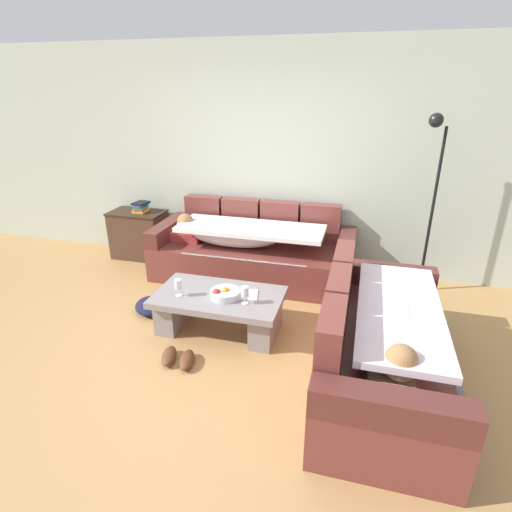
{
  "coord_description": "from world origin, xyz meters",
  "views": [
    {
      "loc": [
        1.19,
        -2.79,
        2.19
      ],
      "look_at": [
        0.16,
        1.0,
        0.55
      ],
      "focal_mm": 28.66,
      "sensor_mm": 36.0,
      "label": 1
    }
  ],
  "objects_px": {
    "couch_along_wall": "(250,251)",
    "wine_glass_near_right": "(245,292)",
    "fruit_bowl": "(225,293)",
    "pair_of_shoes": "(178,358)",
    "side_cabinet": "(139,234)",
    "open_magazine": "(243,294)",
    "floor_lamp": "(430,196)",
    "book_stack_on_cabinet": "(141,207)",
    "crumpled_garment": "(151,306)",
    "wine_glass_near_left": "(178,285)",
    "couch_near_window": "(381,346)",
    "coffee_table": "(219,308)"
  },
  "relations": [
    {
      "from": "fruit_bowl",
      "to": "pair_of_shoes",
      "type": "distance_m",
      "value": 0.71
    },
    {
      "from": "crumpled_garment",
      "to": "wine_glass_near_right",
      "type": "bearing_deg",
      "value": -12.17
    },
    {
      "from": "couch_along_wall",
      "to": "book_stack_on_cabinet",
      "type": "height_order",
      "value": "couch_along_wall"
    },
    {
      "from": "side_cabinet",
      "to": "pair_of_shoes",
      "type": "relative_size",
      "value": 2.02
    },
    {
      "from": "couch_near_window",
      "to": "couch_along_wall",
      "type": "bearing_deg",
      "value": 43.34
    },
    {
      "from": "floor_lamp",
      "to": "wine_glass_near_right",
      "type": "bearing_deg",
      "value": -138.09
    },
    {
      "from": "couch_along_wall",
      "to": "wine_glass_near_right",
      "type": "distance_m",
      "value": 1.38
    },
    {
      "from": "open_magazine",
      "to": "floor_lamp",
      "type": "xyz_separation_m",
      "value": [
        1.67,
        1.29,
        0.73
      ]
    },
    {
      "from": "fruit_bowl",
      "to": "wine_glass_near_left",
      "type": "distance_m",
      "value": 0.44
    },
    {
      "from": "coffee_table",
      "to": "floor_lamp",
      "type": "bearing_deg",
      "value": 35.27
    },
    {
      "from": "couch_near_window",
      "to": "wine_glass_near_left",
      "type": "distance_m",
      "value": 1.84
    },
    {
      "from": "couch_near_window",
      "to": "crumpled_garment",
      "type": "relative_size",
      "value": 4.99
    },
    {
      "from": "wine_glass_near_left",
      "to": "couch_along_wall",
      "type": "bearing_deg",
      "value": 77.53
    },
    {
      "from": "couch_near_window",
      "to": "side_cabinet",
      "type": "distance_m",
      "value": 3.65
    },
    {
      "from": "fruit_bowl",
      "to": "side_cabinet",
      "type": "height_order",
      "value": "side_cabinet"
    },
    {
      "from": "wine_glass_near_left",
      "to": "book_stack_on_cabinet",
      "type": "bearing_deg",
      "value": 128.7
    },
    {
      "from": "fruit_bowl",
      "to": "pair_of_shoes",
      "type": "xyz_separation_m",
      "value": [
        -0.24,
        -0.55,
        -0.37
      ]
    },
    {
      "from": "fruit_bowl",
      "to": "open_magazine",
      "type": "distance_m",
      "value": 0.17
    },
    {
      "from": "couch_near_window",
      "to": "floor_lamp",
      "type": "height_order",
      "value": "floor_lamp"
    },
    {
      "from": "wine_glass_near_left",
      "to": "book_stack_on_cabinet",
      "type": "xyz_separation_m",
      "value": [
        -1.27,
        1.58,
        0.21
      ]
    },
    {
      "from": "wine_glass_near_right",
      "to": "floor_lamp",
      "type": "bearing_deg",
      "value": 41.91
    },
    {
      "from": "coffee_table",
      "to": "pair_of_shoes",
      "type": "distance_m",
      "value": 0.64
    },
    {
      "from": "couch_near_window",
      "to": "wine_glass_near_left",
      "type": "xyz_separation_m",
      "value": [
        -1.82,
        0.26,
        0.16
      ]
    },
    {
      "from": "couch_along_wall",
      "to": "wine_glass_near_left",
      "type": "bearing_deg",
      "value": -102.47
    },
    {
      "from": "side_cabinet",
      "to": "fruit_bowl",
      "type": "bearing_deg",
      "value": -40.31
    },
    {
      "from": "book_stack_on_cabinet",
      "to": "floor_lamp",
      "type": "bearing_deg",
      "value": -1.97
    },
    {
      "from": "pair_of_shoes",
      "to": "open_magazine",
      "type": "bearing_deg",
      "value": 58.53
    },
    {
      "from": "crumpled_garment",
      "to": "couch_near_window",
      "type": "bearing_deg",
      "value": -12.83
    },
    {
      "from": "coffee_table",
      "to": "wine_glass_near_left",
      "type": "bearing_deg",
      "value": -160.51
    },
    {
      "from": "book_stack_on_cabinet",
      "to": "pair_of_shoes",
      "type": "height_order",
      "value": "book_stack_on_cabinet"
    },
    {
      "from": "side_cabinet",
      "to": "book_stack_on_cabinet",
      "type": "distance_m",
      "value": 0.39
    },
    {
      "from": "coffee_table",
      "to": "fruit_bowl",
      "type": "bearing_deg",
      "value": -26.49
    },
    {
      "from": "wine_glass_near_right",
      "to": "open_magazine",
      "type": "bearing_deg",
      "value": 114.16
    },
    {
      "from": "side_cabinet",
      "to": "crumpled_garment",
      "type": "height_order",
      "value": "side_cabinet"
    },
    {
      "from": "coffee_table",
      "to": "open_magazine",
      "type": "xyz_separation_m",
      "value": [
        0.22,
        0.05,
        0.15
      ]
    },
    {
      "from": "fruit_bowl",
      "to": "pair_of_shoes",
      "type": "height_order",
      "value": "fruit_bowl"
    },
    {
      "from": "couch_near_window",
      "to": "wine_glass_near_right",
      "type": "distance_m",
      "value": 1.23
    },
    {
      "from": "fruit_bowl",
      "to": "open_magazine",
      "type": "height_order",
      "value": "fruit_bowl"
    },
    {
      "from": "wine_glass_near_right",
      "to": "pair_of_shoes",
      "type": "height_order",
      "value": "wine_glass_near_right"
    },
    {
      "from": "couch_along_wall",
      "to": "crumpled_garment",
      "type": "height_order",
      "value": "couch_along_wall"
    },
    {
      "from": "floor_lamp",
      "to": "fruit_bowl",
      "type": "bearing_deg",
      "value": -142.84
    },
    {
      "from": "coffee_table",
      "to": "wine_glass_near_left",
      "type": "distance_m",
      "value": 0.45
    },
    {
      "from": "pair_of_shoes",
      "to": "wine_glass_near_left",
      "type": "bearing_deg",
      "value": 111.33
    },
    {
      "from": "wine_glass_near_left",
      "to": "side_cabinet",
      "type": "xyz_separation_m",
      "value": [
        -1.33,
        1.58,
        -0.17
      ]
    },
    {
      "from": "couch_near_window",
      "to": "side_cabinet",
      "type": "xyz_separation_m",
      "value": [
        -3.15,
        1.84,
        -0.02
      ]
    },
    {
      "from": "book_stack_on_cabinet",
      "to": "open_magazine",
      "type": "bearing_deg",
      "value": -37.54
    },
    {
      "from": "wine_glass_near_left",
      "to": "fruit_bowl",
      "type": "bearing_deg",
      "value": 11.36
    },
    {
      "from": "fruit_bowl",
      "to": "book_stack_on_cabinet",
      "type": "height_order",
      "value": "book_stack_on_cabinet"
    },
    {
      "from": "floor_lamp",
      "to": "couch_along_wall",
      "type": "bearing_deg",
      "value": -176.74
    },
    {
      "from": "wine_glass_near_left",
      "to": "wine_glass_near_right",
      "type": "relative_size",
      "value": 1.0
    }
  ]
}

